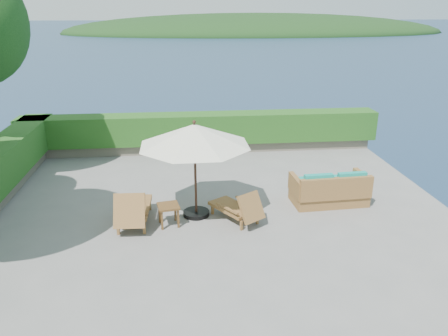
{
  "coord_description": "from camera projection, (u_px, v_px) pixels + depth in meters",
  "views": [
    {
      "loc": [
        -0.72,
        -9.21,
        4.8
      ],
      "look_at": [
        0.3,
        0.8,
        1.1
      ],
      "focal_mm": 35.0,
      "sensor_mm": 36.0,
      "label": 1
    }
  ],
  "objects": [
    {
      "name": "wicker_loveseat",
      "position": [
        330.0,
        191.0,
        11.26
      ],
      "size": [
        1.97,
        1.09,
        0.94
      ],
      "rotation": [
        0.0,
        0.0,
        0.05
      ],
      "color": "brown",
      "rests_on": "ground"
    },
    {
      "name": "planter_wall_far",
      "position": [
        202.0,
        146.0,
        15.49
      ],
      "size": [
        12.0,
        0.6,
        0.36
      ],
      "primitive_type": "cube",
      "color": "#716B5A",
      "rests_on": "ground"
    },
    {
      "name": "lounge_right",
      "position": [
        238.0,
        208.0,
        10.34
      ],
      "size": [
        1.29,
        1.53,
        0.83
      ],
      "rotation": [
        0.0,
        0.0,
        0.58
      ],
      "color": "brown",
      "rests_on": "ground"
    },
    {
      "name": "patio_umbrella",
      "position": [
        194.0,
        136.0,
        10.05
      ],
      "size": [
        3.49,
        3.49,
        2.4
      ],
      "rotation": [
        0.0,
        0.0,
        -0.39
      ],
      "color": "black",
      "rests_on": "ground"
    },
    {
      "name": "side_table",
      "position": [
        168.0,
        209.0,
        10.12
      ],
      "size": [
        0.56,
        0.56,
        0.51
      ],
      "rotation": [
        0.0,
        0.0,
        0.19
      ],
      "color": "brown",
      "rests_on": "ground"
    },
    {
      "name": "ground",
      "position": [
        215.0,
        224.0,
        10.33
      ],
      "size": [
        12.0,
        12.0,
        0.0
      ],
      "primitive_type": "plane",
      "color": "gray",
      "rests_on": "ground"
    },
    {
      "name": "ocean",
      "position": [
        216.0,
        326.0,
        11.36
      ],
      "size": [
        600.0,
        600.0,
        0.0
      ],
      "primitive_type": "plane",
      "color": "#152B41",
      "rests_on": "ground"
    },
    {
      "name": "hedge_far",
      "position": [
        202.0,
        128.0,
        15.26
      ],
      "size": [
        12.4,
        0.9,
        1.0
      ],
      "primitive_type": "cube",
      "color": "#1E4E16",
      "rests_on": "planter_wall_far"
    },
    {
      "name": "lounge_left",
      "position": [
        133.0,
        209.0,
        10.15
      ],
      "size": [
        0.81,
        1.71,
        0.97
      ],
      "rotation": [
        0.0,
        0.0,
        -0.04
      ],
      "color": "brown",
      "rests_on": "ground"
    },
    {
      "name": "offshore_island",
      "position": [
        255.0,
        33.0,
        144.45
      ],
      "size": [
        126.0,
        57.6,
        12.6
      ],
      "primitive_type": "ellipsoid",
      "color": "black",
      "rests_on": "ocean"
    },
    {
      "name": "foundation",
      "position": [
        215.0,
        279.0,
        10.86
      ],
      "size": [
        12.0,
        12.0,
        3.0
      ],
      "primitive_type": "cube",
      "color": "#595247",
      "rests_on": "ocean"
    }
  ]
}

